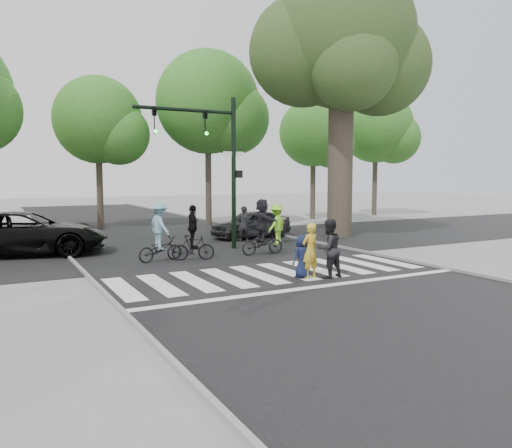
% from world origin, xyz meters
% --- Properties ---
extents(ground, '(120.00, 120.00, 0.00)m').
position_xyz_m(ground, '(0.00, 0.00, 0.00)').
color(ground, gray).
rests_on(ground, ground).
extents(road_stem, '(10.00, 70.00, 0.01)m').
position_xyz_m(road_stem, '(0.00, 5.00, 0.01)').
color(road_stem, black).
rests_on(road_stem, ground).
extents(road_cross, '(70.00, 10.00, 0.01)m').
position_xyz_m(road_cross, '(0.00, 8.00, 0.01)').
color(road_cross, black).
rests_on(road_cross, ground).
extents(curb_left, '(0.10, 70.00, 0.10)m').
position_xyz_m(curb_left, '(-5.05, 5.00, 0.05)').
color(curb_left, gray).
rests_on(curb_left, ground).
extents(curb_right, '(0.10, 70.00, 0.10)m').
position_xyz_m(curb_right, '(5.05, 5.00, 0.05)').
color(curb_right, gray).
rests_on(curb_right, ground).
extents(crosswalk, '(10.00, 3.85, 0.01)m').
position_xyz_m(crosswalk, '(0.00, 0.66, 0.01)').
color(crosswalk, silver).
rests_on(crosswalk, ground).
extents(traffic_signal, '(4.45, 0.29, 6.00)m').
position_xyz_m(traffic_signal, '(0.35, 6.20, 3.90)').
color(traffic_signal, black).
rests_on(traffic_signal, ground).
extents(eucalyptus, '(8.30, 7.20, 13.00)m').
position_xyz_m(eucalyptus, '(7.53, 7.67, 9.08)').
color(eucalyptus, brown).
rests_on(eucalyptus, ground).
extents(bg_tree_2, '(5.04, 4.80, 8.40)m').
position_xyz_m(bg_tree_2, '(-1.76, 16.62, 5.78)').
color(bg_tree_2, brown).
rests_on(bg_tree_2, ground).
extents(bg_tree_3, '(6.30, 6.00, 10.20)m').
position_xyz_m(bg_tree_3, '(4.31, 15.27, 6.94)').
color(bg_tree_3, brown).
rests_on(bg_tree_3, ground).
extents(bg_tree_4, '(4.83, 4.60, 8.15)m').
position_xyz_m(bg_tree_4, '(12.23, 16.12, 5.64)').
color(bg_tree_4, brown).
rests_on(bg_tree_4, ground).
extents(bg_tree_5, '(5.67, 5.40, 9.30)m').
position_xyz_m(bg_tree_5, '(18.27, 16.69, 6.36)').
color(bg_tree_5, brown).
rests_on(bg_tree_5, ground).
extents(pedestrian_woman, '(0.65, 0.50, 1.59)m').
position_xyz_m(pedestrian_woman, '(0.58, -0.12, 0.80)').
color(pedestrian_woman, gold).
rests_on(pedestrian_woman, ground).
extents(pedestrian_child, '(0.68, 0.52, 1.25)m').
position_xyz_m(pedestrian_child, '(0.39, -0.01, 0.63)').
color(pedestrian_child, '#131B3C').
rests_on(pedestrian_child, ground).
extents(pedestrian_adult, '(0.89, 0.72, 1.70)m').
position_xyz_m(pedestrian_adult, '(1.08, -0.34, 0.85)').
color(pedestrian_adult, black).
rests_on(pedestrian_adult, ground).
extents(cyclist_left, '(1.69, 1.15, 2.05)m').
position_xyz_m(cyclist_left, '(-2.36, 4.62, 0.89)').
color(cyclist_left, black).
rests_on(cyclist_left, ground).
extents(cyclist_mid, '(1.54, 0.97, 1.93)m').
position_xyz_m(cyclist_mid, '(-1.28, 4.31, 0.79)').
color(cyclist_mid, black).
rests_on(cyclist_mid, ground).
extents(cyclist_right, '(1.67, 1.56, 2.09)m').
position_xyz_m(cyclist_right, '(1.43, 4.24, 0.93)').
color(cyclist_right, black).
rests_on(cyclist_right, ground).
extents(car_suv, '(6.31, 3.96, 1.62)m').
position_xyz_m(car_suv, '(-6.34, 8.31, 0.81)').
color(car_suv, black).
rests_on(car_suv, ground).
extents(car_grey, '(4.08, 2.03, 1.34)m').
position_xyz_m(car_grey, '(3.42, 8.97, 0.67)').
color(car_grey, '#2B2C2F').
rests_on(car_grey, ground).
extents(bystander_hivis, '(1.29, 1.10, 1.73)m').
position_xyz_m(bystander_hivis, '(3.36, 6.47, 0.86)').
color(bystander_hivis, '#93E631').
rests_on(bystander_hivis, ground).
extents(bystander_dark, '(0.68, 0.56, 1.60)m').
position_xyz_m(bystander_dark, '(2.44, 7.79, 0.80)').
color(bystander_dark, black).
rests_on(bystander_dark, ground).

